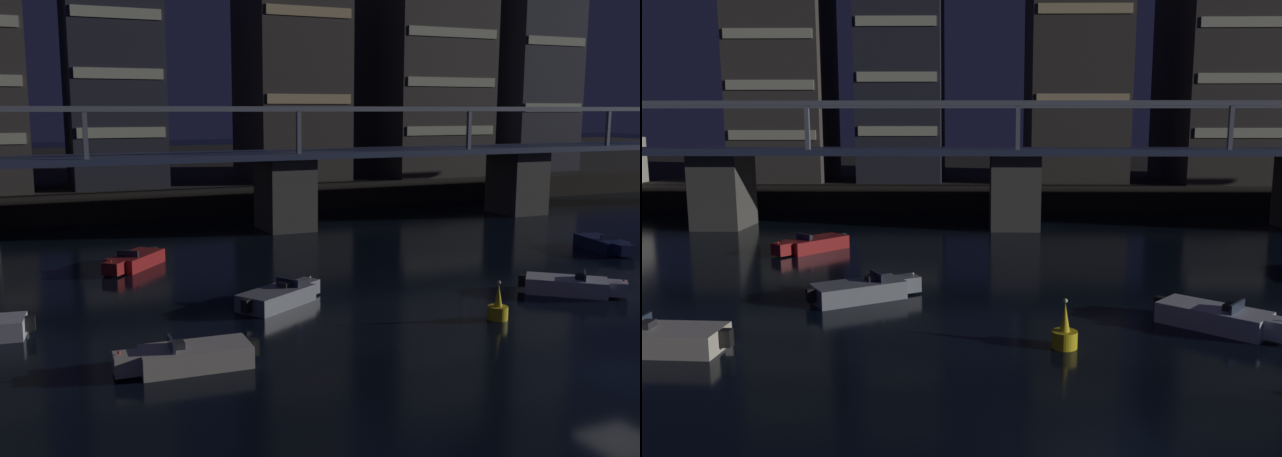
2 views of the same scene
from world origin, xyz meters
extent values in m
plane|color=black|center=(0.00, 0.00, 0.00)|extent=(400.00, 400.00, 0.00)
cube|color=black|center=(0.00, 81.64, 1.10)|extent=(240.00, 80.00, 2.20)
cube|color=#4C4944|center=(-22.10, 33.64, 2.77)|extent=(3.60, 4.40, 5.55)
cube|color=#4C4944|center=(0.00, 33.64, 2.77)|extent=(3.60, 4.40, 5.55)
cube|color=#2D3856|center=(0.00, 33.64, 5.78)|extent=(94.40, 6.40, 0.45)
cube|color=slate|center=(0.00, 30.74, 9.20)|extent=(94.40, 0.36, 0.36)
cube|color=slate|center=(0.00, 36.54, 9.20)|extent=(94.40, 0.36, 0.36)
cube|color=slate|center=(-14.73, 30.74, 7.60)|extent=(0.30, 0.30, 3.20)
cube|color=slate|center=(0.00, 30.74, 7.60)|extent=(0.30, 0.30, 3.20)
cube|color=slate|center=(14.73, 30.74, 7.60)|extent=(0.30, 0.30, 3.20)
cube|color=#423D38|center=(-22.05, 50.59, 13.76)|extent=(8.99, 9.30, 23.13)
cube|color=beige|center=(-22.05, 45.89, 6.83)|extent=(8.27, 0.10, 0.90)
cube|color=beige|center=(-22.05, 45.89, 11.45)|extent=(8.27, 0.10, 0.90)
cube|color=beige|center=(-22.05, 45.89, 16.08)|extent=(8.27, 0.10, 0.90)
cube|color=#282833|center=(-10.23, 50.89, 14.69)|extent=(8.10, 9.36, 24.99)
cube|color=beige|center=(-10.23, 46.16, 7.20)|extent=(7.45, 0.10, 0.90)
cube|color=beige|center=(-10.23, 46.16, 12.19)|extent=(7.45, 0.10, 0.90)
cube|color=beige|center=(-10.23, 46.16, 17.19)|extent=(7.45, 0.10, 0.90)
cube|color=beige|center=(6.93, 45.19, 10.14)|extent=(8.48, 0.10, 0.90)
cube|color=beige|center=(6.93, 45.19, 18.07)|extent=(8.48, 0.10, 0.90)
cube|color=#38332D|center=(22.16, 51.05, 14.31)|extent=(11.21, 13.27, 24.22)
cube|color=beige|center=(22.16, 44.36, 7.04)|extent=(10.32, 0.10, 0.90)
cube|color=beige|center=(22.16, 44.36, 11.89)|extent=(10.32, 0.10, 0.90)
cube|color=beige|center=(22.16, 44.36, 16.73)|extent=(10.32, 0.10, 0.90)
cube|color=silver|center=(6.06, 9.65, 0.40)|extent=(4.11, 3.95, 0.80)
cube|color=silver|center=(7.85, 8.04, 0.45)|extent=(1.33, 1.34, 0.70)
cube|color=#283342|center=(6.69, 9.08, 0.98)|extent=(0.98, 1.07, 0.36)
cube|color=#262628|center=(6.50, 9.25, 0.92)|extent=(0.67, 0.68, 0.24)
cube|color=black|center=(4.45, 11.08, 0.50)|extent=(0.51, 0.51, 0.60)
cube|color=beige|center=(-13.62, 6.77, 0.40)|extent=(3.99, 1.98, 0.80)
cube|color=#262628|center=(-14.22, 6.80, 0.92)|extent=(0.43, 0.58, 0.24)
cube|color=black|center=(-11.47, 6.67, 0.50)|extent=(0.38, 0.38, 0.60)
cube|color=gray|center=(-8.16, 13.27, 0.40)|extent=(4.28, 3.56, 0.80)
cube|color=gray|center=(-6.10, 14.51, 0.45)|extent=(1.28, 1.31, 0.70)
cube|color=#283342|center=(-7.43, 13.71, 0.98)|extent=(0.78, 1.21, 0.36)
cube|color=#262628|center=(-7.64, 13.58, 0.92)|extent=(0.63, 0.69, 0.24)
cube|color=black|center=(-10.00, 12.16, 0.50)|extent=(0.49, 0.49, 0.60)
sphere|color=beige|center=(-5.88, 14.64, 0.88)|extent=(0.12, 0.12, 0.12)
cube|color=maroon|center=(-12.88, 24.50, 0.40)|extent=(3.86, 4.17, 0.80)
cube|color=maroon|center=(-14.39, 22.63, 0.45)|extent=(1.34, 1.32, 0.70)
cube|color=#283342|center=(-13.41, 23.84, 0.98)|extent=(1.11, 0.93, 0.36)
cube|color=#262628|center=(-13.25, 24.04, 0.92)|extent=(0.69, 0.66, 0.24)
cube|color=black|center=(-11.52, 26.18, 0.50)|extent=(0.51, 0.51, 0.60)
sphere|color=red|center=(-14.54, 22.44, 0.88)|extent=(0.12, 0.12, 0.12)
cylinder|color=yellow|center=(0.06, 7.30, 0.30)|extent=(0.90, 0.90, 0.60)
cone|color=yellow|center=(0.06, 7.30, 1.10)|extent=(0.36, 0.36, 1.00)
sphere|color=#F2EAB2|center=(0.06, 7.30, 1.68)|extent=(0.16, 0.16, 0.16)
camera|label=1|loc=(-19.31, -17.54, 9.18)|focal=40.13mm
camera|label=2|loc=(-3.13, -13.63, 7.56)|focal=35.33mm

